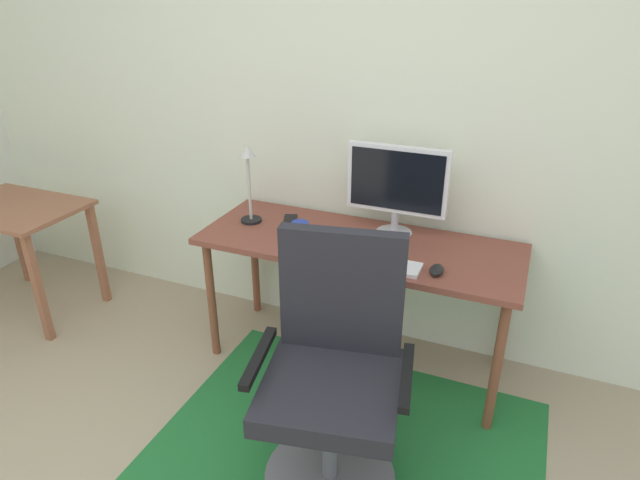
% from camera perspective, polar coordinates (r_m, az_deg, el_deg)
% --- Properties ---
extents(wall_back, '(6.00, 0.10, 2.60)m').
position_cam_1_polar(wall_back, '(2.84, 4.01, 14.11)').
color(wall_back, '#E6EFCF').
rests_on(wall_back, ground).
extents(area_rug, '(1.64, 1.46, 0.01)m').
position_cam_1_polar(area_rug, '(2.50, 1.93, -22.53)').
color(area_rug, '#216E30').
rests_on(area_rug, ground).
extents(desk, '(1.58, 0.59, 0.71)m').
position_cam_1_polar(desk, '(2.68, 4.03, -1.54)').
color(desk, brown).
rests_on(desk, ground).
extents(monitor, '(0.49, 0.18, 0.45)m').
position_cam_1_polar(monitor, '(2.65, 8.13, 5.91)').
color(monitor, '#B2B2B7').
rests_on(monitor, desk).
extents(keyboard, '(0.43, 0.13, 0.02)m').
position_cam_1_polar(keyboard, '(2.44, 5.61, -2.36)').
color(keyboard, white).
rests_on(keyboard, desk).
extents(computer_mouse, '(0.06, 0.10, 0.03)m').
position_cam_1_polar(computer_mouse, '(2.40, 12.21, -3.10)').
color(computer_mouse, black).
rests_on(computer_mouse, desk).
extents(coffee_cup, '(0.08, 0.08, 0.09)m').
position_cam_1_polar(coffee_cup, '(2.65, -2.11, 1.00)').
color(coffee_cup, '#1A31A2').
rests_on(coffee_cup, desk).
extents(cell_phone, '(0.11, 0.16, 0.01)m').
position_cam_1_polar(cell_phone, '(2.88, -3.16, 2.13)').
color(cell_phone, black).
rests_on(cell_phone, desk).
extents(desk_lamp, '(0.11, 0.11, 0.42)m').
position_cam_1_polar(desk_lamp, '(2.80, -7.55, 6.79)').
color(desk_lamp, black).
rests_on(desk_lamp, desk).
extents(office_chair, '(0.65, 0.60, 1.04)m').
position_cam_1_polar(office_chair, '(2.17, 1.43, -15.34)').
color(office_chair, slate).
rests_on(office_chair, ground).
extents(side_table, '(0.77, 0.54, 0.69)m').
position_cam_1_polar(side_table, '(3.65, -29.30, 1.53)').
color(side_table, '#965B3F').
rests_on(side_table, ground).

